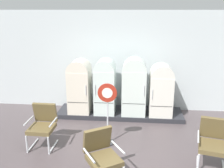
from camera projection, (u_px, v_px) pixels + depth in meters
back_wall at (122, 61)px, 7.67m from camera, size 11.76×0.12×3.02m
display_plinth at (120, 113)px, 7.48m from camera, size 3.66×0.95×0.13m
refrigerator_0 at (80, 85)px, 7.23m from camera, size 0.62×0.68×1.55m
refrigerator_1 at (105, 85)px, 7.17m from camera, size 0.59×0.70×1.57m
refrigerator_2 at (134, 85)px, 7.07m from camera, size 0.67×0.67×1.63m
refrigerator_3 at (161, 88)px, 7.04m from camera, size 0.64×0.70×1.46m
armchair_left at (43, 123)px, 5.71m from camera, size 0.62×0.67×0.98m
armchair_right at (213, 141)px, 4.95m from camera, size 0.70×0.77×0.98m
armchair_center at (102, 153)px, 4.52m from camera, size 0.81×0.84×0.98m
sign_stand at (108, 116)px, 5.72m from camera, size 0.43×0.32×1.48m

